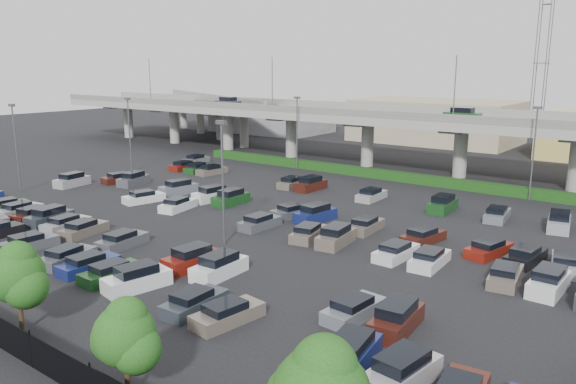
{
  "coord_description": "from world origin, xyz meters",
  "views": [
    {
      "loc": [
        31.26,
        -40.39,
        14.58
      ],
      "look_at": [
        -2.38,
        3.94,
        2.0
      ],
      "focal_mm": 35.0,
      "sensor_mm": 36.0,
      "label": 1
    }
  ],
  "objects": [
    {
      "name": "light_poles",
      "position": [
        -4.13,
        2.0,
        6.24
      ],
      "size": [
        66.9,
        48.38,
        10.3
      ],
      "color": "#55555B",
      "rests_on": "ground"
    },
    {
      "name": "parked_cars",
      "position": [
        0.43,
        -4.42,
        0.63
      ],
      "size": [
        63.04,
        41.6,
        1.67
      ],
      "color": "maroon",
      "rests_on": "ground"
    },
    {
      "name": "tree_row",
      "position": [
        0.7,
        -26.53,
        3.52
      ],
      "size": [
        65.07,
        3.66,
        5.94
      ],
      "color": "#332316",
      "rests_on": "ground"
    },
    {
      "name": "on_ramp",
      "position": [
        -52.1,
        43.05,
        6.86
      ],
      "size": [
        50.93,
        30.13,
        8.8
      ],
      "color": "gray",
      "rests_on": "ground"
    },
    {
      "name": "comm_tower",
      "position": [
        4.0,
        74.0,
        15.61
      ],
      "size": [
        2.4,
        2.4,
        30.0
      ],
      "color": "#55555B",
      "rests_on": "ground"
    },
    {
      "name": "distant_buildings",
      "position": [
        12.38,
        61.81,
        3.74
      ],
      "size": [
        138.0,
        24.0,
        9.0
      ],
      "color": "slate",
      "rests_on": "ground"
    },
    {
      "name": "ground",
      "position": [
        0.0,
        0.0,
        0.0
      ],
      "size": [
        280.0,
        280.0,
        0.0
      ],
      "primitive_type": "plane",
      "color": "black"
    },
    {
      "name": "hedge",
      "position": [
        0.0,
        25.0,
        0.55
      ],
      "size": [
        66.0,
        1.6,
        1.1
      ],
      "primitive_type": "cube",
      "color": "#163810",
      "rests_on": "ground"
    },
    {
      "name": "overpass",
      "position": [
        -0.21,
        31.99,
        6.97
      ],
      "size": [
        150.0,
        13.0,
        15.8
      ],
      "color": "gray",
      "rests_on": "ground"
    }
  ]
}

